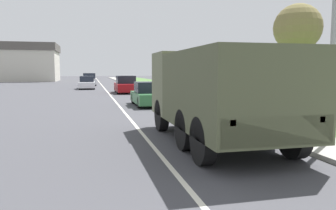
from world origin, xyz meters
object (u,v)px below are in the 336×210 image
military_truck (217,90)px  car_fourth_ahead (89,80)px  car_nearest_ahead (149,95)px  car_third_ahead (87,83)px  car_second_ahead (126,85)px

military_truck → car_fourth_ahead: size_ratio=1.39×
car_nearest_ahead → car_third_ahead: 20.00m
military_truck → car_third_ahead: 30.44m
military_truck → car_nearest_ahead: size_ratio=1.59×
car_nearest_ahead → car_second_ahead: car_second_ahead is taller
military_truck → car_second_ahead: 22.11m
military_truck → car_second_ahead: bearing=90.7°
car_third_ahead → car_fourth_ahead: (0.28, 9.07, 0.10)m
car_second_ahead → car_fourth_ahead: car_fourth_ahead is taller
car_fourth_ahead → car_third_ahead: bearing=-91.7°
car_nearest_ahead → car_third_ahead: bearing=100.9°
military_truck → car_nearest_ahead: (-0.11, 10.54, -0.90)m
car_second_ahead → car_nearest_ahead: bearing=-89.3°
car_fourth_ahead → car_nearest_ahead: bearing=-83.0°
car_nearest_ahead → military_truck: bearing=-89.4°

